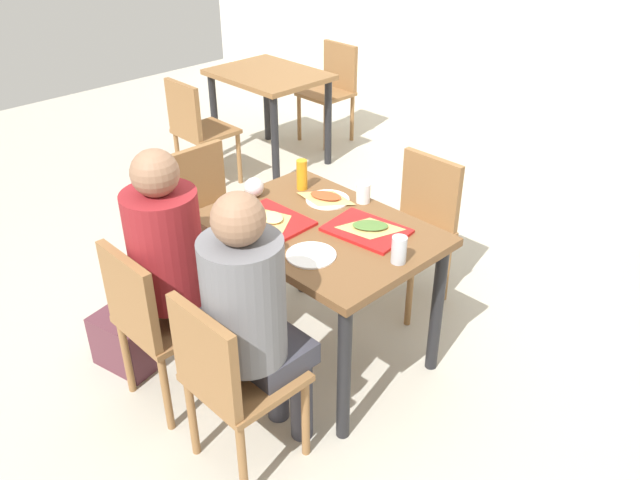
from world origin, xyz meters
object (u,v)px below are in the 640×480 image
(person_in_brown_jacket, at_px, (252,310))
(pizza_slice_a, at_px, (272,219))
(chair_far_side, at_px, (418,220))
(plastic_cup_a, at_px, (363,193))
(pizza_slice_c, at_px, (326,197))
(plastic_cup_b, at_px, (270,244))
(background_chair_near, at_px, (196,126))
(chair_left_end, at_px, (208,210))
(paper_plate_near_edge, at_px, (311,255))
(condiment_bottle, at_px, (302,175))
(paper_plate_center, at_px, (328,200))
(handbag, at_px, (123,344))
(tray_red_near, at_px, (272,220))
(tray_red_far, at_px, (366,230))
(background_table, at_px, (269,88))
(pizza_slice_b, at_px, (370,227))
(foil_bundle, at_px, (254,187))
(chair_near_right, at_px, (228,376))
(person_in_red, at_px, (174,257))
(soda_can, at_px, (399,250))
(main_table, at_px, (320,246))
(chair_near_left, at_px, (154,316))
(background_chair_far, at_px, (332,85))

(person_in_brown_jacket, distance_m, pizza_slice_a, 0.66)
(chair_far_side, distance_m, plastic_cup_a, 0.54)
(person_in_brown_jacket, distance_m, pizza_slice_c, 0.95)
(plastic_cup_b, height_order, background_chair_near, plastic_cup_b)
(plastic_cup_b, bearing_deg, chair_left_end, 160.93)
(paper_plate_near_edge, xyz_separation_m, condiment_bottle, (-0.51, 0.42, 0.08))
(paper_plate_center, relative_size, handbag, 0.69)
(tray_red_near, bearing_deg, background_chair_near, 155.34)
(tray_red_far, relative_size, background_table, 0.40)
(person_in_brown_jacket, height_order, paper_plate_near_edge, person_in_brown_jacket)
(pizza_slice_b, bearing_deg, foil_bundle, -167.11)
(chair_near_right, height_order, chair_far_side, same)
(person_in_red, xyz_separation_m, plastic_cup_a, (0.24, 0.96, 0.07))
(handbag, distance_m, background_chair_near, 2.15)
(chair_left_end, bearing_deg, plastic_cup_b, -19.07)
(pizza_slice_a, bearing_deg, chair_left_end, 169.15)
(plastic_cup_a, xyz_separation_m, soda_can, (0.48, -0.31, 0.01))
(chair_far_side, distance_m, person_in_red, 1.45)
(pizza_slice_a, bearing_deg, person_in_brown_jacket, -47.39)
(person_in_red, bearing_deg, main_table, 66.85)
(chair_near_right, height_order, tray_red_far, chair_near_right)
(soda_can, relative_size, background_table, 0.14)
(chair_near_left, xyz_separation_m, pizza_slice_c, (0.10, 0.98, 0.28))
(condiment_bottle, bearing_deg, main_table, -31.24)
(pizza_slice_c, relative_size, foil_bundle, 2.67)
(soda_can, bearing_deg, background_chair_near, 164.24)
(pizza_slice_a, bearing_deg, paper_plate_center, 87.20)
(plastic_cup_b, bearing_deg, handbag, -144.68)
(tray_red_near, relative_size, background_table, 0.40)
(person_in_brown_jacket, bearing_deg, paper_plate_center, 117.10)
(condiment_bottle, relative_size, background_chair_far, 0.19)
(paper_plate_center, bearing_deg, pizza_slice_b, -12.84)
(chair_near_left, relative_size, background_chair_near, 1.00)
(pizza_slice_c, relative_size, background_chair_far, 0.31)
(pizza_slice_c, relative_size, plastic_cup_a, 2.67)
(soda_can, xyz_separation_m, foil_bundle, (-0.92, -0.04, -0.01))
(plastic_cup_b, bearing_deg, paper_plate_center, 109.22)
(pizza_slice_c, bearing_deg, paper_plate_near_edge, -51.57)
(person_in_brown_jacket, distance_m, paper_plate_near_edge, 0.43)
(plastic_cup_b, distance_m, background_chair_near, 2.39)
(chair_left_end, relative_size, background_table, 0.94)
(main_table, relative_size, plastic_cup_b, 10.78)
(tray_red_far, xyz_separation_m, handbag, (-0.81, -0.90, -0.63))
(chair_near_left, distance_m, person_in_brown_jacket, 0.61)
(paper_plate_center, bearing_deg, tray_red_near, -94.43)
(chair_near_left, distance_m, chair_left_end, 1.01)
(pizza_slice_a, distance_m, plastic_cup_b, 0.28)
(paper_plate_near_edge, distance_m, foil_bundle, 0.65)
(background_table, bearing_deg, person_in_red, -49.07)
(person_in_brown_jacket, bearing_deg, pizza_slice_c, 117.81)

